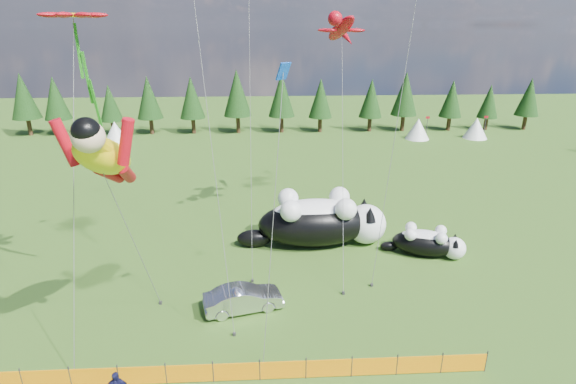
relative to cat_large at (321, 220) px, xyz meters
name	(u,v)px	position (x,y,z in m)	size (l,w,h in m)	color
ground	(240,336)	(-5.19, -9.81, -1.80)	(160.00, 160.00, 0.00)	#15380A
safety_fence	(237,372)	(-5.19, -12.81, -1.29)	(22.06, 0.06, 1.10)	#262626
tree_line	(254,105)	(-5.19, 35.19, 2.20)	(90.00, 4.00, 8.00)	black
festival_tents	(337,130)	(5.81, 30.19, -0.40)	(50.00, 3.20, 2.80)	white
cat_large	(321,220)	(0.00, 0.00, 0.00)	(10.46, 3.90, 3.78)	black
cat_small	(428,242)	(6.92, -2.04, -0.84)	(5.39, 3.17, 2.00)	black
car	(243,299)	(-5.10, -7.59, -1.10)	(1.48, 4.24, 1.40)	silver
superhero_kite	(104,156)	(-10.32, -10.38, 7.72)	(4.89, 6.26, 11.99)	yellow
gecko_kite	(341,29)	(1.48, 3.62, 12.46)	(4.06, 13.39, 17.34)	#B30816
flower_kite	(74,19)	(-12.23, -6.34, 12.93)	(3.42, 7.71, 15.91)	#B30816
diamond_kite_c	(282,87)	(-3.06, -10.23, 10.40)	(1.56, 2.42, 13.53)	blue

